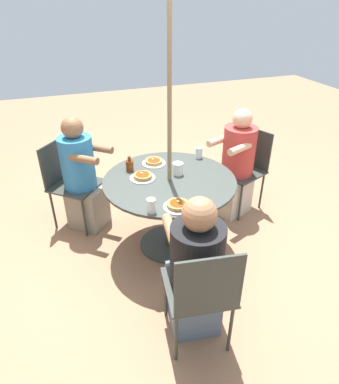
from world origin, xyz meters
The scene contains 16 objects.
ground_plane centered at (0.00, 0.00, 0.00)m, with size 12.00×12.00×0.00m, color #9E7051.
patio_table centered at (0.00, 0.00, 0.58)m, with size 1.18×1.18×0.73m.
umbrella_pole centered at (0.00, 0.00, 1.05)m, with size 0.04×0.04×2.11m, color #846B4C.
patio_chair_north centered at (0.73, 0.84, 0.52)m, with size 0.62×0.62×0.89m.
diner_north centered at (0.61, 0.71, 0.55)m, with size 0.53×0.54×1.18m.
patio_chair_east centered at (-1.09, 0.17, 0.52)m, with size 0.50×0.50×0.89m.
diner_east centered at (-0.92, 0.14, 0.51)m, with size 0.52×0.41×1.11m.
patio_chair_south centered at (0.41, -1.03, 0.52)m, with size 0.57×0.57×0.89m.
diner_south centered at (0.34, -0.87, 0.53)m, with size 0.47×0.54×1.16m.
pancake_plate_a centered at (-0.44, 0.09, 0.75)m, with size 0.22×0.22×0.05m.
pancake_plate_b centered at (0.09, 0.22, 0.75)m, with size 0.22×0.22×0.06m.
pancake_plate_c centered at (0.35, 0.04, 0.75)m, with size 0.22×0.22×0.05m.
syrup_bottle centered at (0.28, 0.29, 0.78)m, with size 0.09×0.07×0.14m.
coffee_cup centered at (0.06, -0.10, 0.78)m, with size 0.09×0.09×0.11m.
drinking_glass_a centered at (0.33, -0.42, 0.78)m, with size 0.07×0.07×0.11m, color silver.
drinking_glass_b centered at (-0.44, 0.30, 0.78)m, with size 0.07×0.07×0.11m, color silver.
Camera 1 is at (-2.49, 0.88, 2.17)m, focal length 32.00 mm.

